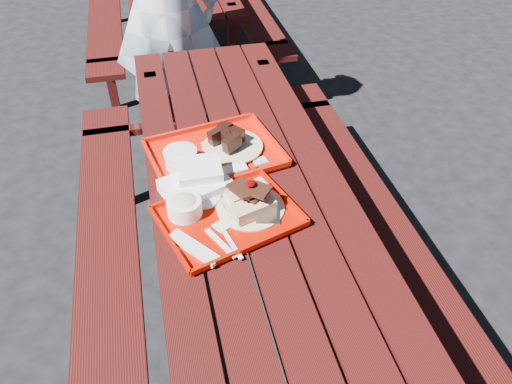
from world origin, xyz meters
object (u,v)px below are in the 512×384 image
picnic_table_near (248,217)px  near_tray (225,208)px  person (164,5)px  far_tray (213,153)px

picnic_table_near → near_tray: size_ratio=4.46×
near_tray → person: 1.64m
picnic_table_near → far_tray: size_ratio=4.21×
far_tray → person: (-0.06, 1.29, 0.14)m
near_tray → far_tray: size_ratio=0.94×
picnic_table_near → near_tray: bearing=-124.4°
near_tray → far_tray: (0.02, 0.35, -0.01)m
near_tray → picnic_table_near: bearing=55.6°
picnic_table_near → far_tray: 0.30m
picnic_table_near → person: size_ratio=1.31×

